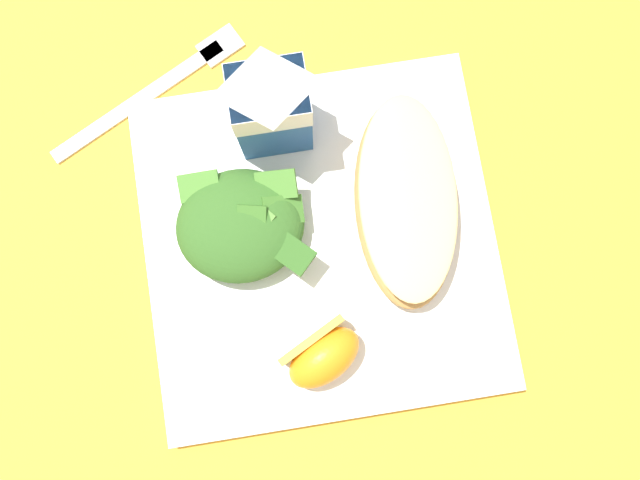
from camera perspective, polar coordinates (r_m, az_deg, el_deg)
ground at (r=0.55m, az=0.00°, el=-0.41°), size 3.00×3.00×0.00m
white_plate at (r=0.54m, az=0.00°, el=-0.29°), size 0.28×0.28×0.02m
cheesy_pizza_bread at (r=0.52m, az=7.38°, el=3.40°), size 0.10×0.18×0.04m
green_salad_pile at (r=0.52m, az=-6.81°, el=1.27°), size 0.11×0.09×0.04m
milk_carton at (r=0.50m, az=-4.30°, el=11.59°), size 0.06×0.05×0.11m
orange_wedge_front at (r=0.51m, az=0.24°, el=-9.88°), size 0.07×0.06×0.04m
metal_fork at (r=0.60m, az=-13.37°, el=12.90°), size 0.18×0.10×0.01m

